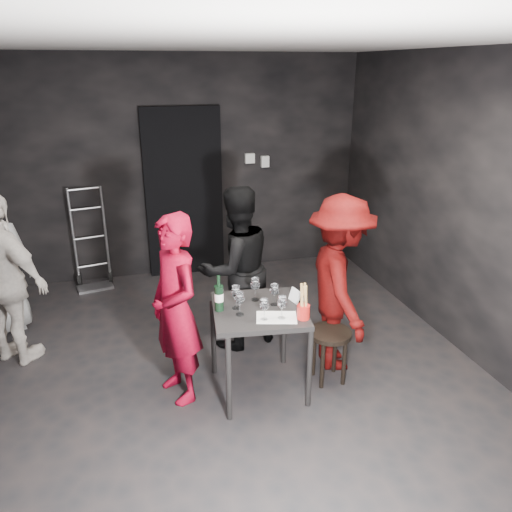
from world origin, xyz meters
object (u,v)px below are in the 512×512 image
object	(u,v)px
hand_truck	(94,269)
tasting_table	(259,319)
breadstick_cup	(304,302)
wine_bottle	(219,297)
stool	(330,341)
man_maroon	(340,281)
server_red	(176,307)
bystander_cream	(4,276)
woman_black	(236,265)

from	to	relation	value
hand_truck	tasting_table	bearing A→B (deg)	-72.19
hand_truck	breadstick_cup	world-z (taller)	hand_truck
tasting_table	wine_bottle	xyz separation A→B (m)	(-0.31, 0.04, 0.21)
wine_bottle	stool	bearing A→B (deg)	-4.80
hand_truck	stool	xyz separation A→B (m)	(2.01, -2.57, 0.16)
man_maroon	server_red	bearing A→B (deg)	101.12
man_maroon	hand_truck	bearing A→B (deg)	49.86
hand_truck	server_red	world-z (taller)	server_red
tasting_table	stool	xyz separation A→B (m)	(0.61, -0.03, -0.27)
breadstick_cup	hand_truck	bearing A→B (deg)	121.03
stool	bystander_cream	xyz separation A→B (m)	(-2.63, 1.03, 0.45)
breadstick_cup	tasting_table	bearing A→B (deg)	137.94
man_maroon	stool	bearing A→B (deg)	151.82
server_red	woman_black	bearing A→B (deg)	116.70
bystander_cream	server_red	bearing A→B (deg)	-175.63
bystander_cream	wine_bottle	world-z (taller)	bystander_cream
server_red	breadstick_cup	size ratio (longest dim) A/B	5.20
tasting_table	woman_black	world-z (taller)	woman_black
hand_truck	bystander_cream	world-z (taller)	bystander_cream
man_maroon	breadstick_cup	bearing A→B (deg)	139.36
server_red	man_maroon	distance (m)	1.42
stool	bystander_cream	bearing A→B (deg)	158.57
man_maroon	wine_bottle	xyz separation A→B (m)	(-1.08, -0.16, 0.05)
man_maroon	bystander_cream	size ratio (longest dim) A/B	0.98
wine_bottle	woman_black	bearing A→B (deg)	67.70
stool	woman_black	bearing A→B (deg)	127.06
server_red	man_maroon	size ratio (longest dim) A/B	0.97
tasting_table	stool	world-z (taller)	tasting_table
woman_black	bystander_cream	size ratio (longest dim) A/B	0.97
man_maroon	breadstick_cup	world-z (taller)	man_maroon
hand_truck	server_red	size ratio (longest dim) A/B	0.78
hand_truck	stool	world-z (taller)	hand_truck
woman_black	wine_bottle	size ratio (longest dim) A/B	5.53
server_red	man_maroon	world-z (taller)	man_maroon
hand_truck	breadstick_cup	distance (m)	3.32
bystander_cream	breadstick_cup	world-z (taller)	bystander_cream
tasting_table	server_red	world-z (taller)	server_red
server_red	bystander_cream	xyz separation A→B (m)	(-1.38, 0.90, 0.04)
man_maroon	bystander_cream	world-z (taller)	bystander_cream
wine_bottle	breadstick_cup	bearing A→B (deg)	-26.70
tasting_table	wine_bottle	world-z (taller)	wine_bottle
stool	wine_bottle	world-z (taller)	wine_bottle
woman_black	bystander_cream	xyz separation A→B (m)	(-2.01, 0.22, 0.02)
hand_truck	bystander_cream	bearing A→B (deg)	-123.02
server_red	breadstick_cup	xyz separation A→B (m)	(0.92, -0.35, 0.10)
breadstick_cup	server_red	bearing A→B (deg)	159.20
stool	server_red	world-z (taller)	server_red
wine_bottle	tasting_table	bearing A→B (deg)	-8.25
server_red	man_maroon	bearing A→B (deg)	73.84
bystander_cream	man_maroon	bearing A→B (deg)	-158.35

